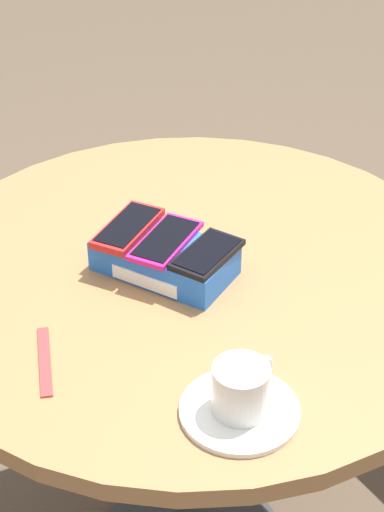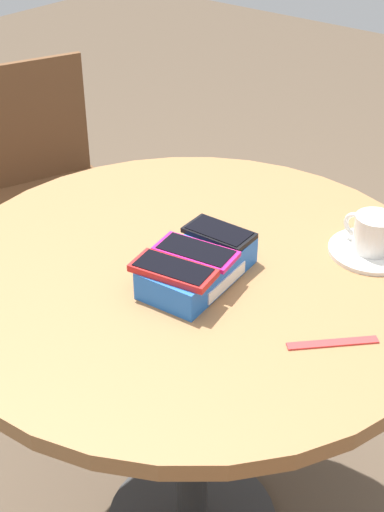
% 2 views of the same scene
% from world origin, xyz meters
% --- Properties ---
extents(round_table, '(0.91, 0.91, 0.73)m').
position_xyz_m(round_table, '(0.00, 0.00, 0.60)').
color(round_table, '#2D2D2D').
rests_on(round_table, ground_plane).
extents(phone_box, '(0.22, 0.13, 0.05)m').
position_xyz_m(phone_box, '(-0.03, -0.04, 0.75)').
color(phone_box, blue).
rests_on(phone_box, round_table).
extents(phone_red, '(0.09, 0.15, 0.01)m').
position_xyz_m(phone_red, '(-0.10, -0.04, 0.78)').
color(phone_red, red).
rests_on(phone_red, phone_box).
extents(phone_magenta, '(0.09, 0.15, 0.01)m').
position_xyz_m(phone_magenta, '(-0.03, -0.03, 0.78)').
color(phone_magenta, '#D11975').
rests_on(phone_magenta, phone_box).
extents(phone_black, '(0.07, 0.13, 0.01)m').
position_xyz_m(phone_black, '(0.05, -0.02, 0.78)').
color(phone_black, black).
rests_on(phone_black, phone_box).
extents(saucer, '(0.16, 0.16, 0.01)m').
position_xyz_m(saucer, '(0.24, -0.23, 0.73)').
color(saucer, silver).
rests_on(saucer, round_table).
extents(coffee_cup, '(0.07, 0.10, 0.07)m').
position_xyz_m(coffee_cup, '(0.24, -0.23, 0.77)').
color(coffee_cup, silver).
rests_on(coffee_cup, saucer).
extents(lanyard_strap, '(0.11, 0.11, 0.00)m').
position_xyz_m(lanyard_strap, '(-0.03, -0.30, 0.73)').
color(lanyard_strap, red).
rests_on(lanyard_strap, round_table).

